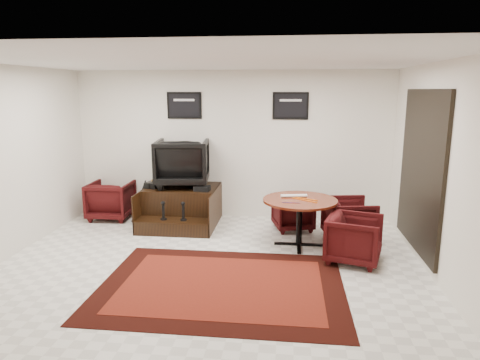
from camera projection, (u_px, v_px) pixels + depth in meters
The scene contains 16 objects.
ground at pixel (209, 266), 6.03m from camera, with size 6.00×6.00×0.00m, color white.
room_shell at pixel (239, 139), 5.73m from camera, with size 6.02×5.02×2.81m.
area_rug at pixel (222, 285), 5.43m from camera, with size 3.07×2.31×0.01m.
shine_podium at pixel (182, 207), 7.91m from camera, with size 1.33×1.37×0.68m.
shine_chair at pixel (182, 160), 7.87m from camera, with size 0.94×0.88×0.97m, color black.
shoes_pair at pixel (153, 185), 7.83m from camera, with size 0.28×0.33×0.11m.
polish_kit at pixel (202, 188), 7.56m from camera, with size 0.27×0.19×0.09m, color black.
umbrella_black at pixel (140, 201), 7.90m from camera, with size 0.32×0.12×0.85m, color black, non-canonical shape.
umbrella_hooked at pixel (141, 201), 8.01m from camera, with size 0.29×0.11×0.79m, color black, non-canonical shape.
armchair_side at pixel (111, 198), 8.21m from camera, with size 0.77×0.72×0.79m, color black.
meeting_table at pixel (300, 205), 6.71m from camera, with size 1.16×1.16×0.76m.
table_chair_back at pixel (293, 211), 7.58m from camera, with size 0.65×0.61×0.67m, color black.
table_chair_window at pixel (349, 217), 7.03m from camera, with size 0.74×0.70×0.77m, color black.
table_chair_corner at pixel (354, 237), 6.12m from camera, with size 0.73×0.68×0.75m, color black.
paper_roll at pixel (294, 196), 6.80m from camera, with size 0.05×0.05×0.42m, color white.
table_clutter at pixel (302, 200), 6.62m from camera, with size 0.55×0.39×0.01m.
Camera 1 is at (1.07, -5.56, 2.44)m, focal length 32.00 mm.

